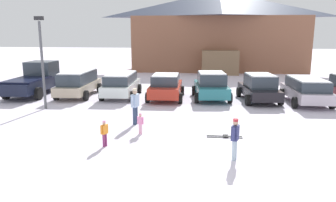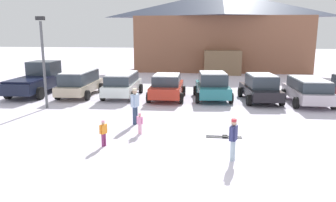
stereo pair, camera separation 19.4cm
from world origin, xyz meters
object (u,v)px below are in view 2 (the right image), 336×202
(parked_white_suv, at_px, (123,84))
(pickup_truck, at_px, (39,79))
(parked_red_sedan, at_px, (167,86))
(pair_of_skis, at_px, (224,137))
(lamp_post, at_px, (43,57))
(skier_adult_in_blue_parka, at_px, (135,104))
(parked_beige_suv, at_px, (80,82))
(skier_teen_in_navy_coat, at_px, (233,137))
(parked_teal_hatchback, at_px, (212,86))
(parked_silver_wagon, at_px, (308,90))
(parked_black_sedan, at_px, (260,88))
(skier_child_in_orange_jacket, at_px, (103,132))
(ski_lodge, at_px, (221,30))
(skier_child_in_pink_snowsuit, at_px, (140,122))

(parked_white_suv, height_order, pickup_truck, pickup_truck)
(parked_red_sedan, relative_size, pickup_truck, 0.71)
(pair_of_skis, distance_m, lamp_post, 10.81)
(skier_adult_in_blue_parka, bearing_deg, parked_beige_suv, 130.29)
(skier_teen_in_navy_coat, xyz_separation_m, pair_of_skis, (-0.21, 2.40, -0.77))
(parked_teal_hatchback, distance_m, skier_adult_in_blue_parka, 7.14)
(parked_beige_suv, relative_size, skier_teen_in_navy_coat, 3.44)
(pickup_truck, bearing_deg, parked_silver_wagon, -2.98)
(parked_white_suv, xyz_separation_m, parked_teal_hatchback, (5.82, -0.05, 0.01))
(parked_beige_suv, xyz_separation_m, lamp_post, (-0.40, -3.74, 1.93))
(parked_white_suv, relative_size, parked_teal_hatchback, 1.06)
(parked_black_sedan, relative_size, lamp_post, 0.88)
(skier_adult_in_blue_parka, bearing_deg, parked_teal_hatchback, 61.18)
(parked_silver_wagon, distance_m, pair_of_skis, 8.75)
(skier_adult_in_blue_parka, bearing_deg, parked_white_suv, 110.71)
(parked_teal_hatchback, height_order, skier_adult_in_blue_parka, parked_teal_hatchback)
(parked_beige_suv, xyz_separation_m, parked_red_sedan, (5.87, -0.26, -0.10))
(parked_beige_suv, distance_m, parked_silver_wagon, 14.30)
(pair_of_skis, bearing_deg, parked_black_sedan, 72.58)
(parked_red_sedan, distance_m, skier_adult_in_blue_parka, 5.98)
(parked_teal_hatchback, distance_m, parked_silver_wagon, 5.62)
(parked_red_sedan, bearing_deg, parked_teal_hatchback, 6.18)
(parked_red_sedan, height_order, parked_black_sedan, parked_black_sedan)
(pickup_truck, xyz_separation_m, lamp_post, (2.77, -4.16, 1.84))
(parked_red_sedan, relative_size, parked_silver_wagon, 0.94)
(parked_teal_hatchback, xyz_separation_m, skier_child_in_orange_jacket, (-3.88, -9.35, -0.31))
(skier_teen_in_navy_coat, height_order, skier_child_in_orange_jacket, skier_teen_in_navy_coat)
(parked_silver_wagon, distance_m, skier_child_in_orange_jacket, 12.95)
(ski_lodge, xyz_separation_m, skier_child_in_pink_snowsuit, (-3.54, -25.22, -3.86))
(ski_lodge, bearing_deg, parked_silver_wagon, -74.69)
(ski_lodge, height_order, parked_beige_suv, ski_lodge)
(parked_white_suv, height_order, skier_child_in_pink_snowsuit, parked_white_suv)
(parked_teal_hatchback, xyz_separation_m, skier_teen_in_navy_coat, (0.79, -10.06, -0.07))
(parked_silver_wagon, relative_size, skier_adult_in_blue_parka, 2.73)
(ski_lodge, distance_m, parked_silver_wagon, 19.02)
(parked_beige_suv, distance_m, skier_teen_in_navy_coat, 13.80)
(skier_adult_in_blue_parka, bearing_deg, ski_lodge, 80.22)
(parked_beige_suv, bearing_deg, pickup_truck, 172.36)
(parked_black_sedan, xyz_separation_m, pair_of_skis, (-2.34, -7.46, -0.82))
(parked_teal_hatchback, bearing_deg, parked_beige_suv, -179.71)
(parked_beige_suv, xyz_separation_m, skier_adult_in_blue_parka, (5.26, -6.21, 0.04))
(parked_red_sedan, bearing_deg, skier_child_in_pink_snowsuit, -90.43)
(parked_teal_hatchback, bearing_deg, parked_white_suv, 179.54)
(parked_beige_suv, bearing_deg, parked_silver_wagon, -1.93)
(parked_silver_wagon, xyz_separation_m, skier_child_in_orange_jacket, (-9.47, -8.83, -0.28))
(ski_lodge, xyz_separation_m, parked_white_suv, (-6.48, -17.46, -3.51))
(lamp_post, bearing_deg, parked_beige_suv, 83.82)
(skier_adult_in_blue_parka, xyz_separation_m, skier_child_in_orange_jacket, (-0.44, -3.10, -0.38))
(parked_beige_suv, xyz_separation_m, parked_white_suv, (2.88, 0.09, -0.05))
(ski_lodge, distance_m, skier_teen_in_navy_coat, 27.79)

